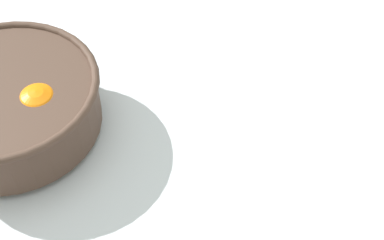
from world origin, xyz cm
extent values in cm
cube|color=silver|center=(0.00, 0.00, -1.50)|extent=(136.60, 105.88, 3.00)
cylinder|color=#473328|center=(-22.81, 15.71, 0.60)|extent=(24.20, 24.20, 1.20)
cylinder|color=#473328|center=(-22.81, 15.71, 5.12)|extent=(26.31, 26.31, 7.84)
torus|color=#473328|center=(-22.81, 15.71, 9.04)|extent=(27.51, 27.51, 1.20)
sphere|color=orange|center=(-18.90, 15.48, 5.68)|extent=(6.65, 6.65, 6.65)
sphere|color=orange|center=(-21.12, 19.49, 5.26)|extent=(7.51, 7.51, 7.51)
sphere|color=orange|center=(-22.29, 10.87, 5.47)|extent=(6.63, 6.63, 6.63)
sphere|color=orange|center=(-19.64, 11.26, 5.56)|extent=(8.39, 8.39, 8.39)
camera|label=1|loc=(-35.33, -44.86, 66.85)|focal=53.83mm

